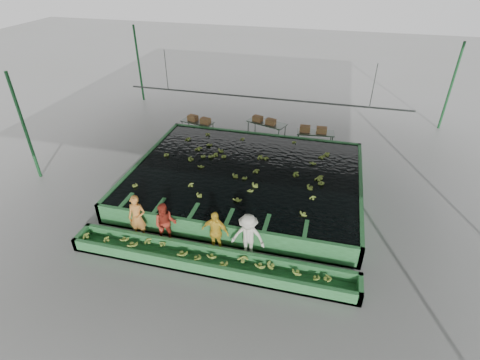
% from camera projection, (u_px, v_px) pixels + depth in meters
% --- Properties ---
extents(ground, '(80.00, 80.00, 0.00)m').
position_uv_depth(ground, '(237.00, 206.00, 15.78)').
color(ground, gray).
rests_on(ground, ground).
extents(shed_roof, '(20.00, 22.00, 0.04)m').
position_uv_depth(shed_roof, '(236.00, 91.00, 13.11)').
color(shed_roof, gray).
rests_on(shed_roof, shed_posts).
extents(shed_posts, '(20.00, 22.00, 5.00)m').
position_uv_depth(shed_posts, '(237.00, 154.00, 14.44)').
color(shed_posts, '#1D5C2C').
rests_on(shed_posts, ground).
extents(flotation_tank, '(10.00, 8.00, 0.90)m').
position_uv_depth(flotation_tank, '(246.00, 179.00, 16.77)').
color(flotation_tank, '#327D3F').
rests_on(flotation_tank, ground).
extents(tank_water, '(9.70, 7.70, 0.00)m').
position_uv_depth(tank_water, '(246.00, 171.00, 16.55)').
color(tank_water, black).
rests_on(tank_water, flotation_tank).
extents(sorting_trough, '(10.00, 1.00, 0.50)m').
position_uv_depth(sorting_trough, '(210.00, 261.00, 12.70)').
color(sorting_trough, '#327D3F').
rests_on(sorting_trough, ground).
extents(cableway_rail, '(0.08, 0.08, 14.00)m').
position_uv_depth(cableway_rail, '(263.00, 98.00, 18.27)').
color(cableway_rail, '#59605B').
rests_on(cableway_rail, shed_roof).
extents(rail_hanger_left, '(0.04, 0.04, 2.00)m').
position_uv_depth(rail_hanger_left, '(166.00, 70.00, 18.79)').
color(rail_hanger_left, '#59605B').
rests_on(rail_hanger_left, shed_roof).
extents(rail_hanger_right, '(0.04, 0.04, 2.00)m').
position_uv_depth(rail_hanger_right, '(374.00, 86.00, 16.68)').
color(rail_hanger_right, '#59605B').
rests_on(rail_hanger_right, shed_roof).
extents(worker_a, '(0.71, 0.50, 1.83)m').
position_uv_depth(worker_a, '(137.00, 218.00, 13.64)').
color(worker_a, orange).
rests_on(worker_a, ground).
extents(worker_b, '(0.97, 0.85, 1.69)m').
position_uv_depth(worker_b, '(165.00, 224.00, 13.44)').
color(worker_b, '#AF3221').
rests_on(worker_b, ground).
extents(worker_c, '(1.04, 0.50, 1.72)m').
position_uv_depth(worker_c, '(215.00, 232.00, 13.04)').
color(worker_c, yellow).
rests_on(worker_c, ground).
extents(worker_d, '(1.17, 0.68, 1.80)m').
position_uv_depth(worker_d, '(248.00, 237.00, 12.77)').
color(worker_d, silver).
rests_on(worker_d, ground).
extents(packing_table_left, '(1.96, 1.10, 0.84)m').
position_uv_depth(packing_table_left, '(198.00, 128.00, 21.47)').
color(packing_table_left, '#59605B').
rests_on(packing_table_left, ground).
extents(packing_table_mid, '(2.33, 1.53, 0.99)m').
position_uv_depth(packing_table_mid, '(266.00, 130.00, 21.03)').
color(packing_table_mid, '#59605B').
rests_on(packing_table_mid, ground).
extents(packing_table_right, '(2.04, 1.00, 0.89)m').
position_uv_depth(packing_table_right, '(315.00, 140.00, 20.13)').
color(packing_table_right, '#59605B').
rests_on(packing_table_right, ground).
extents(box_stack_left, '(1.44, 0.72, 0.30)m').
position_uv_depth(box_stack_left, '(199.00, 122.00, 21.18)').
color(box_stack_left, '#9B6A3E').
rests_on(box_stack_left, packing_table_left).
extents(box_stack_mid, '(1.39, 0.75, 0.29)m').
position_uv_depth(box_stack_mid, '(264.00, 123.00, 20.73)').
color(box_stack_mid, '#9B6A3E').
rests_on(box_stack_mid, packing_table_mid).
extents(box_stack_right, '(1.43, 0.44, 0.30)m').
position_uv_depth(box_stack_right, '(313.00, 132.00, 19.91)').
color(box_stack_right, '#9B6A3E').
rests_on(box_stack_right, packing_table_right).
extents(floating_bananas, '(8.66, 5.91, 0.12)m').
position_uv_depth(floating_bananas, '(250.00, 163.00, 17.21)').
color(floating_bananas, olive).
rests_on(floating_bananas, tank_water).
extents(trough_bananas, '(8.73, 0.58, 0.12)m').
position_uv_depth(trough_bananas, '(210.00, 258.00, 12.62)').
color(trough_bananas, olive).
rests_on(trough_bananas, sorting_trough).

